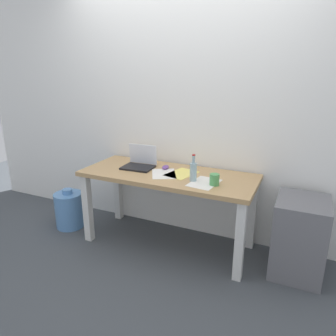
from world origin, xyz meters
TOP-DOWN VIEW (x-y plane):
  - ground_plane at (0.00, 0.00)m, footprint 8.00×8.00m
  - back_wall at (0.00, 0.39)m, footprint 5.20×0.08m
  - desk at (0.00, 0.00)m, footprint 1.61×0.65m
  - laptop_left at (-0.33, 0.05)m, footprint 0.30×0.25m
  - beer_bottle at (0.28, -0.10)m, footprint 0.06×0.06m
  - computer_mouse at (-0.08, 0.11)m, footprint 0.07×0.11m
  - coffee_mug at (0.47, -0.12)m, footprint 0.08×0.08m
  - paper_sheet_center at (-0.03, -0.03)m, footprint 0.32×0.36m
  - paper_sheet_near_back at (0.12, 0.04)m, footprint 0.28×0.34m
  - paper_sheet_front_right at (0.38, -0.11)m, footprint 0.25×0.32m
  - water_cooler_jug at (-1.11, -0.13)m, footprint 0.30×0.30m
  - filing_cabinet at (1.16, 0.05)m, footprint 0.40×0.48m

SIDE VIEW (x-z plane):
  - ground_plane at x=0.00m, z-range 0.00..0.00m
  - water_cooler_jug at x=-1.11m, z-range -0.02..0.41m
  - filing_cabinet at x=1.16m, z-range 0.00..0.65m
  - desk at x=0.00m, z-range 0.25..0.98m
  - paper_sheet_center at x=-0.03m, z-range 0.73..0.73m
  - paper_sheet_near_back at x=0.12m, z-range 0.73..0.73m
  - paper_sheet_front_right at x=0.38m, z-range 0.73..0.73m
  - computer_mouse at x=-0.08m, z-range 0.73..0.76m
  - laptop_left at x=-0.33m, z-range 0.66..0.87m
  - coffee_mug at x=0.47m, z-range 0.73..0.82m
  - beer_bottle at x=0.28m, z-range 0.70..0.93m
  - back_wall at x=0.00m, z-range 0.00..2.60m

